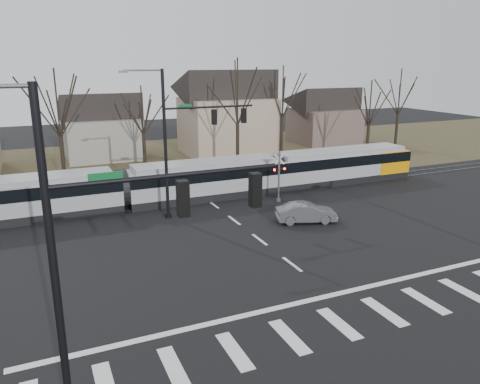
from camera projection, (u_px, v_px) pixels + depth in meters
name	position (u px, v px, depth m)	size (l,w,h in m)	color
ground	(312.00, 279.00, 23.67)	(140.00, 140.00, 0.00)	black
grass_verge	(156.00, 161.00, 51.84)	(140.00, 28.00, 0.01)	#38331E
crosswalk	(362.00, 317.00, 20.15)	(27.00, 2.60, 0.01)	silver
stop_line	(333.00, 295.00, 22.09)	(28.00, 0.35, 0.01)	silver
lane_dashes	(205.00, 198.00, 37.75)	(0.18, 30.00, 0.01)	silver
rail_pair	(206.00, 198.00, 37.57)	(90.00, 1.52, 0.06)	#59595E
tram	(203.00, 178.00, 37.28)	(40.08, 2.98, 3.04)	gray
sedan	(306.00, 213.00, 31.94)	(4.36, 2.65, 1.36)	#4F5057
signal_pole_near_left	(115.00, 249.00, 12.79)	(9.28, 0.44, 10.20)	black
signal_pole_far	(188.00, 136.00, 32.20)	(9.28, 0.44, 10.20)	black
rail_crossing_signal	(279.00, 178.00, 36.38)	(1.08, 0.36, 4.00)	#59595B
tree_row	(189.00, 121.00, 45.99)	(59.20, 7.20, 10.00)	black
house_b	(102.00, 123.00, 52.34)	(8.64, 7.56, 7.65)	gray
house_c	(227.00, 109.00, 54.83)	(10.80, 8.64, 10.10)	gray
house_d	(325.00, 113.00, 62.78)	(8.64, 7.56, 7.65)	brown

